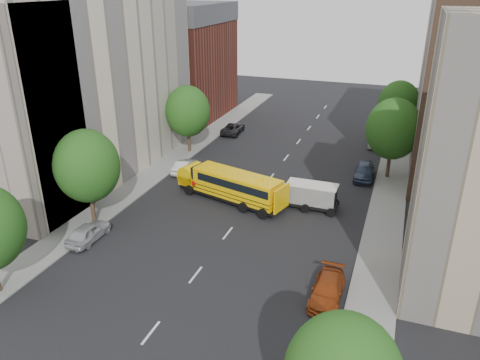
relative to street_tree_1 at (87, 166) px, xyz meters
The scene contains 20 objects.
ground 12.71m from the street_tree_1, 19.98° to the left, with size 120.00×120.00×0.00m, color black.
sidewalk_left 10.26m from the street_tree_1, 93.18° to the left, with size 3.00×80.00×0.12m, color slate.
sidewalk_right 24.72m from the street_tree_1, 21.80° to the left, with size 3.00×80.00×0.12m, color slate.
lane_markings 18.48m from the street_tree_1, 51.84° to the left, with size 0.15×64.00×0.01m, color silver.
building_left_cream 13.21m from the street_tree_1, 124.99° to the left, with size 10.00×26.00×20.00m, color beige.
building_left_redbrick 32.79m from the street_tree_1, 102.34° to the left, with size 10.00×15.00×13.00m, color maroon.
building_left_near 7.86m from the street_tree_1, behind, with size 10.00×7.00×17.00m, color #BFA894.
building_right_far 37.86m from the street_tree_1, 39.61° to the left, with size 10.00×22.00×18.00m, color #BFA894.
street_tree_1 is the anchor object (origin of this frame).
street_tree_2 18.00m from the street_tree_1, 90.00° to the left, with size 4.99×4.99×7.71m.
street_tree_4 28.43m from the street_tree_1, 39.29° to the left, with size 5.25×5.25×8.10m.
street_tree_5 37.20m from the street_tree_1, 53.75° to the left, with size 4.86×4.86×7.51m.
school_bus 12.26m from the street_tree_1, 39.93° to the left, with size 10.51×5.01×2.90m.
safari_truck 18.34m from the street_tree_1, 28.41° to the left, with size 5.40×2.04×2.30m.
parked_car_0 5.17m from the street_tree_1, 61.72° to the right, with size 1.67×4.14×1.41m, color #ACABB1.
parked_car_1 13.20m from the street_tree_1, 79.85° to the left, with size 1.38×3.95×1.30m, color silver.
parked_car_2 26.82m from the street_tree_1, 85.23° to the left, with size 2.22×4.81×1.34m, color black.
parked_car_3 20.56m from the street_tree_1, 10.02° to the right, with size 1.85×4.56×1.32m, color #913912.
parked_car_4 26.38m from the street_tree_1, 40.53° to the left, with size 1.83×4.55×1.55m, color #34415B.
parked_car_5 34.24m from the street_tree_1, 54.35° to the left, with size 1.45×4.17×1.37m, color #A5A39F.
Camera 1 is at (11.87, -31.88, 18.42)m, focal length 35.00 mm.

